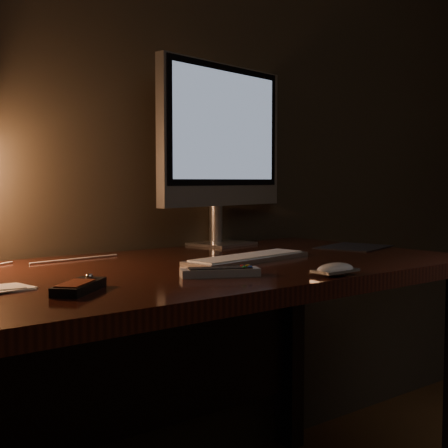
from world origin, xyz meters
TOP-DOWN VIEW (x-y plane):
  - desk at (0.00, 1.93)m, footprint 1.60×0.75m
  - monitor at (0.43, 2.18)m, footprint 0.54×0.19m
  - keyboard at (0.24, 1.83)m, footprint 0.39×0.16m
  - mousepad at (0.71, 1.87)m, footprint 0.26×0.23m
  - mouse at (0.22, 1.52)m, footprint 0.10×0.06m
  - media_remote at (-0.31, 1.69)m, footprint 0.14×0.14m
  - tv_remote at (0.02, 1.67)m, footprint 0.17×0.11m
  - cable at (-0.25, 2.10)m, footprint 0.52×0.13m

SIDE VIEW (x-z plane):
  - desk at x=0.00m, z-range 0.25..1.00m
  - mousepad at x=0.71m, z-range 0.75..0.75m
  - cable at x=-0.25m, z-range 0.75..0.75m
  - keyboard at x=0.24m, z-range 0.75..0.76m
  - tv_remote at x=0.02m, z-range 0.75..0.77m
  - media_remote at x=-0.31m, z-range 0.75..0.77m
  - mouse at x=0.22m, z-range 0.75..0.77m
  - monitor at x=0.43m, z-range 0.80..1.38m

